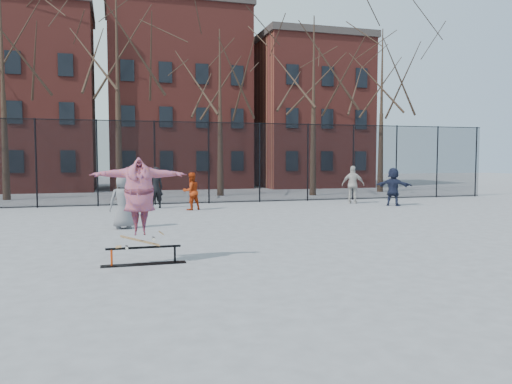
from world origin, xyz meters
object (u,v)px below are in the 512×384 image
object	(u,v)px
skater	(140,203)
bystander_red	(191,191)
skateboard	(140,244)
bystander_black	(156,188)
bystander_white	(353,185)
bystander_navy	(393,187)
bystander_grey	(123,201)
skate_rail	(144,257)

from	to	relation	value
skater	bystander_red	xyz separation A→B (m)	(2.71, 10.59, -0.50)
skateboard	bystander_red	bearing A→B (deg)	75.63
bystander_black	bystander_white	world-z (taller)	bystander_white
bystander_white	bystander_navy	distance (m)	2.01
skater	bystander_navy	size ratio (longest dim) A/B	1.12
skateboard	skater	size ratio (longest dim) A/B	0.45
skater	bystander_grey	world-z (taller)	skater
skate_rail	bystander_white	size ratio (longest dim) A/B	0.95
bystander_white	bystander_navy	world-z (taller)	bystander_white
bystander_red	bystander_navy	bearing A→B (deg)	155.69
skater	bystander_grey	distance (m)	5.65
skateboard	bystander_red	size ratio (longest dim) A/B	0.56
skate_rail	bystander_grey	bearing A→B (deg)	92.88
skateboard	bystander_navy	size ratio (longest dim) A/B	0.50
bystander_white	bystander_navy	size ratio (longest dim) A/B	1.04
bystander_grey	bystander_navy	xyz separation A→B (m)	(12.29, 4.24, 0.02)
bystander_navy	skater	bearing A→B (deg)	83.45
bystander_red	bystander_white	world-z (taller)	bystander_white
bystander_grey	bystander_black	distance (m)	6.33
bystander_grey	bystander_white	bearing A→B (deg)	-158.68
skate_rail	bystander_navy	bearing A→B (deg)	39.42
skateboard	bystander_navy	bearing A→B (deg)	39.25
bystander_navy	bystander_black	bearing A→B (deg)	34.17
skateboard	skater	bearing A→B (deg)	0.00
bystander_red	bystander_white	distance (m)	8.13
skate_rail	bystander_navy	xyz separation A→B (m)	(12.01, 9.87, 0.74)
skater	bystander_navy	xyz separation A→B (m)	(12.08, 9.87, -0.42)
bystander_navy	bystander_red	bearing A→B (deg)	39.78
skate_rail	bystander_grey	distance (m)	5.68
skater	bystander_white	bearing A→B (deg)	49.90
skate_rail	bystander_red	size ratio (longest dim) A/B	1.09
skater	bystander_grey	size ratio (longest dim) A/B	1.15
skate_rail	bystander_black	bearing A→B (deg)	84.01
bystander_red	bystander_navy	world-z (taller)	bystander_navy
bystander_grey	bystander_navy	size ratio (longest dim) A/B	0.98
bystander_red	skateboard	bearing A→B (deg)	55.73
skate_rail	skater	distance (m)	1.16
skater	bystander_black	bearing A→B (deg)	86.97
skate_rail	bystander_black	distance (m)	11.86
bystander_white	bystander_red	bearing A→B (deg)	40.45
bystander_grey	bystander_red	size ratio (longest dim) A/B	1.08
bystander_white	bystander_black	bearing A→B (deg)	32.47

